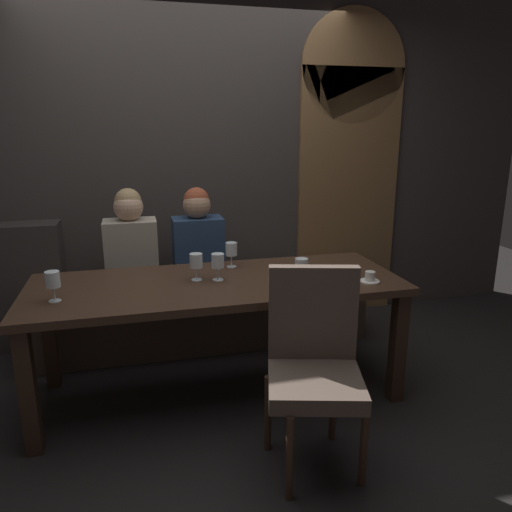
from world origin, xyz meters
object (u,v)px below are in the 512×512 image
banquette_bench (203,317)px  wine_glass_far_left (231,250)px  chair_near_side (314,356)px  diner_bearded (198,242)px  diner_redhead (131,247)px  espresso_cup (370,278)px  dining_table (218,295)px  wine_glass_far_right (53,281)px  wine_glass_end_right (301,267)px  wine_glass_near_right (218,261)px  wine_glass_near_left (196,261)px

banquette_bench → wine_glass_far_left: bearing=-71.7°
chair_near_side → diner_bearded: diner_bearded is taller
banquette_bench → chair_near_side: bearing=-76.4°
diner_redhead → espresso_cup: (1.37, -0.92, -0.05)m
banquette_bench → wine_glass_far_left: size_ratio=15.24×
dining_table → diner_bearded: diner_bearded is taller
diner_bearded → espresso_cup: (0.89, -0.96, -0.04)m
diner_bearded → dining_table: bearing=-88.6°
diner_bearded → espresso_cup: 1.31m
diner_bearded → espresso_cup: size_ratio=6.34×
diner_bearded → wine_glass_far_right: size_ratio=4.64×
chair_near_side → wine_glass_end_right: bearing=77.9°
dining_table → banquette_bench: size_ratio=0.88×
dining_table → chair_near_side: chair_near_side is taller
diner_bearded → wine_glass_near_right: size_ratio=4.64×
banquette_bench → wine_glass_end_right: 1.19m
wine_glass_near_right → espresso_cup: bearing=-16.4°
banquette_bench → wine_glass_near_left: bearing=-100.2°
diner_redhead → diner_bearded: diner_redhead is taller
banquette_bench → espresso_cup: 1.39m
chair_near_side → wine_glass_far_right: size_ratio=5.98×
chair_near_side → diner_redhead: bearing=120.8°
banquette_bench → chair_near_side: size_ratio=2.55×
dining_table → wine_glass_far_left: wine_glass_far_left is taller
banquette_bench → wine_glass_end_right: wine_glass_end_right is taller
wine_glass_end_right → espresso_cup: size_ratio=1.37×
wine_glass_near_left → chair_near_side: bearing=-59.1°
espresso_cup → dining_table: bearing=164.7°
chair_near_side → wine_glass_near_right: chair_near_side is taller
dining_table → wine_glass_end_right: 0.54m
wine_glass_far_left → wine_glass_near_right: 0.29m
dining_table → diner_redhead: diner_redhead is taller
diner_bearded → wine_glass_far_left: size_ratio=4.64×
wine_glass_far_left → espresso_cup: 0.90m
diner_bearded → wine_glass_far_left: diner_bearded is taller
wine_glass_far_right → espresso_cup: wine_glass_far_right is taller
banquette_bench → chair_near_side: chair_near_side is taller
diner_bearded → wine_glass_near_left: diner_bearded is taller
diner_redhead → wine_glass_end_right: bearing=-43.2°
dining_table → wine_glass_near_left: size_ratio=13.41×
wine_glass_end_right → wine_glass_near_left: size_ratio=1.00×
chair_near_side → diner_bearded: size_ratio=1.29×
dining_table → banquette_bench: bearing=90.0°
wine_glass_far_left → wine_glass_near_left: bearing=-139.1°
banquette_bench → espresso_cup: bearing=-47.1°
wine_glass_far_left → espresso_cup: (0.73, -0.51, -0.09)m
wine_glass_far_right → wine_glass_end_right: 1.35m
chair_near_side → wine_glass_far_right: bearing=154.4°
dining_table → espresso_cup: size_ratio=18.33×
wine_glass_far_left → espresso_cup: size_ratio=1.37×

